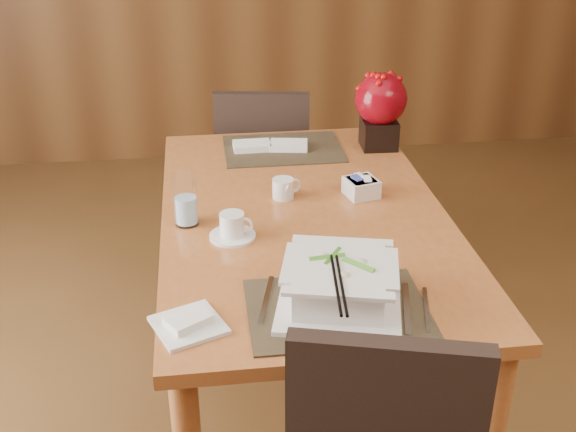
{
  "coord_description": "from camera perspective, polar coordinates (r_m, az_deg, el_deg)",
  "views": [
    {
      "loc": [
        -0.32,
        -1.42,
        1.78
      ],
      "look_at": [
        -0.09,
        0.35,
        0.87
      ],
      "focal_mm": 45.0,
      "sensor_mm": 36.0,
      "label": 1
    }
  ],
  "objects": [
    {
      "name": "sugar_caddy",
      "position": [
        2.41,
        5.82,
        2.26
      ],
      "size": [
        0.12,
        0.12,
        0.06
      ],
      "primitive_type": "cube",
      "rotation": [
        0.0,
        0.0,
        0.25
      ],
      "color": "white",
      "rests_on": "dining_table"
    },
    {
      "name": "far_chair",
      "position": [
        3.23,
        -1.91,
        3.65
      ],
      "size": [
        0.47,
        0.48,
        0.89
      ],
      "rotation": [
        0.0,
        0.0,
        2.99
      ],
      "color": "black",
      "rests_on": "ground"
    },
    {
      "name": "soup_setting",
      "position": [
        1.81,
        4.11,
        -5.53
      ],
      "size": [
        0.37,
        0.37,
        0.12
      ],
      "rotation": [
        0.0,
        0.0,
        -0.24
      ],
      "color": "white",
      "rests_on": "dining_table"
    },
    {
      "name": "bread_plate",
      "position": [
        1.78,
        -7.85,
        -8.54
      ],
      "size": [
        0.2,
        0.2,
        0.01
      ],
      "primitive_type": "cube",
      "rotation": [
        0.0,
        0.0,
        0.39
      ],
      "color": "white",
      "rests_on": "dining_table"
    },
    {
      "name": "water_glass",
      "position": [
        2.21,
        -8.09,
        1.32
      ],
      "size": [
        0.09,
        0.09,
        0.17
      ],
      "primitive_type": "cylinder",
      "rotation": [
        0.0,
        0.0,
        -0.28
      ],
      "color": "silver",
      "rests_on": "dining_table"
    },
    {
      "name": "dining_table",
      "position": [
        2.34,
        1.28,
        -1.87
      ],
      "size": [
        0.9,
        1.5,
        0.75
      ],
      "color": "#A75E2E",
      "rests_on": "ground"
    },
    {
      "name": "napkins_far",
      "position": [
        2.78,
        -1.19,
        5.59
      ],
      "size": [
        0.29,
        0.12,
        0.03
      ],
      "primitive_type": null,
      "rotation": [
        0.0,
        0.0,
        -0.09
      ],
      "color": "white",
      "rests_on": "dining_table"
    },
    {
      "name": "berry_decor",
      "position": [
        2.78,
        7.31,
        8.62
      ],
      "size": [
        0.2,
        0.2,
        0.29
      ],
      "rotation": [
        0.0,
        0.0,
        -0.04
      ],
      "color": "black",
      "rests_on": "dining_table"
    },
    {
      "name": "placemat_far",
      "position": [
        2.79,
        -0.4,
        5.33
      ],
      "size": [
        0.45,
        0.33,
        0.01
      ],
      "primitive_type": "cube",
      "color": "black",
      "rests_on": "dining_table"
    },
    {
      "name": "placemat_near",
      "position": [
        1.82,
        3.93,
        -7.37
      ],
      "size": [
        0.45,
        0.33,
        0.01
      ],
      "primitive_type": "cube",
      "color": "black",
      "rests_on": "dining_table"
    },
    {
      "name": "creamer_jug",
      "position": [
        2.38,
        -0.39,
        2.19
      ],
      "size": [
        0.12,
        0.12,
        0.07
      ],
      "primitive_type": null,
      "rotation": [
        0.0,
        0.0,
        0.32
      ],
      "color": "white",
      "rests_on": "dining_table"
    },
    {
      "name": "coffee_cup",
      "position": [
        2.14,
        -4.43,
        -0.89
      ],
      "size": [
        0.14,
        0.14,
        0.08
      ],
      "rotation": [
        0.0,
        0.0,
        -0.37
      ],
      "color": "white",
      "rests_on": "dining_table"
    }
  ]
}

